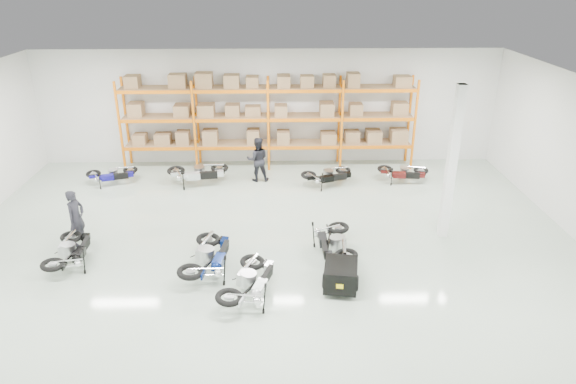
{
  "coord_description": "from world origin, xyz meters",
  "views": [
    {
      "loc": [
        0.28,
        -12.84,
        7.31
      ],
      "look_at": [
        0.63,
        1.29,
        1.1
      ],
      "focal_mm": 32.0,
      "sensor_mm": 36.0,
      "label": 1
    }
  ],
  "objects_px": {
    "moto_silver_left": "(250,277)",
    "moto_back_d": "(403,169)",
    "moto_back_c": "(328,172)",
    "moto_blue_centre": "(209,252)",
    "moto_black_far_left": "(70,247)",
    "moto_touring_right": "(334,238)",
    "trailer": "(341,275)",
    "moto_back_a": "(112,172)",
    "person_left": "(76,218)",
    "moto_back_b": "(198,169)",
    "person_back": "(258,159)"
  },
  "relations": [
    {
      "from": "moto_back_d",
      "to": "person_left",
      "type": "distance_m",
      "value": 11.25
    },
    {
      "from": "person_back",
      "to": "moto_silver_left",
      "type": "bearing_deg",
      "value": 85.71
    },
    {
      "from": "moto_blue_centre",
      "to": "moto_back_c",
      "type": "bearing_deg",
      "value": -113.73
    },
    {
      "from": "moto_blue_centre",
      "to": "moto_touring_right",
      "type": "bearing_deg",
      "value": -158.88
    },
    {
      "from": "moto_back_a",
      "to": "moto_back_c",
      "type": "bearing_deg",
      "value": -108.36
    },
    {
      "from": "moto_back_a",
      "to": "moto_back_d",
      "type": "bearing_deg",
      "value": -106.3
    },
    {
      "from": "moto_back_a",
      "to": "moto_back_b",
      "type": "bearing_deg",
      "value": -107.61
    },
    {
      "from": "trailer",
      "to": "moto_back_a",
      "type": "height_order",
      "value": "moto_back_a"
    },
    {
      "from": "moto_silver_left",
      "to": "trailer",
      "type": "bearing_deg",
      "value": -155.46
    },
    {
      "from": "moto_black_far_left",
      "to": "trailer",
      "type": "xyz_separation_m",
      "value": [
        7.02,
        -1.34,
        -0.12
      ]
    },
    {
      "from": "moto_silver_left",
      "to": "person_left",
      "type": "distance_m",
      "value": 5.72
    },
    {
      "from": "moto_blue_centre",
      "to": "moto_back_b",
      "type": "distance_m",
      "value": 6.09
    },
    {
      "from": "moto_back_c",
      "to": "moto_blue_centre",
      "type": "bearing_deg",
      "value": 128.14
    },
    {
      "from": "moto_silver_left",
      "to": "moto_back_a",
      "type": "relative_size",
      "value": 1.21
    },
    {
      "from": "moto_silver_left",
      "to": "moto_back_d",
      "type": "distance_m",
      "value": 8.91
    },
    {
      "from": "moto_touring_right",
      "to": "moto_back_a",
      "type": "relative_size",
      "value": 1.18
    },
    {
      "from": "moto_back_a",
      "to": "moto_touring_right",
      "type": "bearing_deg",
      "value": -141.2
    },
    {
      "from": "moto_silver_left",
      "to": "trailer",
      "type": "relative_size",
      "value": 1.1
    },
    {
      "from": "person_left",
      "to": "person_back",
      "type": "height_order",
      "value": "person_back"
    },
    {
      "from": "person_left",
      "to": "person_back",
      "type": "relative_size",
      "value": 0.99
    },
    {
      "from": "moto_back_b",
      "to": "moto_back_d",
      "type": "bearing_deg",
      "value": -98.34
    },
    {
      "from": "moto_black_far_left",
      "to": "moto_silver_left",
      "type": "bearing_deg",
      "value": 159.57
    },
    {
      "from": "trailer",
      "to": "moto_back_d",
      "type": "bearing_deg",
      "value": 74.81
    },
    {
      "from": "moto_blue_centre",
      "to": "moto_touring_right",
      "type": "xyz_separation_m",
      "value": [
        3.31,
        0.73,
        -0.04
      ]
    },
    {
      "from": "moto_touring_right",
      "to": "moto_back_d",
      "type": "height_order",
      "value": "moto_touring_right"
    },
    {
      "from": "moto_touring_right",
      "to": "moto_back_d",
      "type": "distance_m",
      "value": 6.14
    },
    {
      "from": "moto_blue_centre",
      "to": "moto_back_c",
      "type": "height_order",
      "value": "moto_blue_centre"
    },
    {
      "from": "moto_touring_right",
      "to": "person_back",
      "type": "relative_size",
      "value": 1.1
    },
    {
      "from": "moto_back_d",
      "to": "person_left",
      "type": "relative_size",
      "value": 0.97
    },
    {
      "from": "moto_blue_centre",
      "to": "moto_touring_right",
      "type": "relative_size",
      "value": 1.07
    },
    {
      "from": "moto_touring_right",
      "to": "trailer",
      "type": "bearing_deg",
      "value": -91.13
    },
    {
      "from": "moto_black_far_left",
      "to": "moto_back_d",
      "type": "bearing_deg",
      "value": -153.44
    },
    {
      "from": "moto_touring_right",
      "to": "moto_back_c",
      "type": "bearing_deg",
      "value": 84.98
    },
    {
      "from": "moto_silver_left",
      "to": "moto_back_d",
      "type": "height_order",
      "value": "moto_silver_left"
    },
    {
      "from": "moto_touring_right",
      "to": "moto_back_c",
      "type": "relative_size",
      "value": 1.1
    },
    {
      "from": "moto_silver_left",
      "to": "person_back",
      "type": "relative_size",
      "value": 1.14
    },
    {
      "from": "moto_silver_left",
      "to": "moto_black_far_left",
      "type": "height_order",
      "value": "moto_silver_left"
    },
    {
      "from": "moto_black_far_left",
      "to": "moto_touring_right",
      "type": "bearing_deg",
      "value": -179.91
    },
    {
      "from": "trailer",
      "to": "moto_back_d",
      "type": "distance_m",
      "value": 7.56
    },
    {
      "from": "moto_silver_left",
      "to": "moto_touring_right",
      "type": "distance_m",
      "value": 2.88
    },
    {
      "from": "moto_back_c",
      "to": "person_left",
      "type": "distance_m",
      "value": 8.62
    },
    {
      "from": "moto_back_d",
      "to": "person_back",
      "type": "bearing_deg",
      "value": 95.24
    },
    {
      "from": "moto_black_far_left",
      "to": "moto_back_c",
      "type": "relative_size",
      "value": 1.05
    },
    {
      "from": "moto_silver_left",
      "to": "trailer",
      "type": "distance_m",
      "value": 2.21
    },
    {
      "from": "moto_blue_centre",
      "to": "moto_black_far_left",
      "type": "xyz_separation_m",
      "value": [
        -3.71,
        0.47,
        -0.07
      ]
    },
    {
      "from": "moto_back_a",
      "to": "person_left",
      "type": "bearing_deg",
      "value": 168.57
    },
    {
      "from": "moto_silver_left",
      "to": "moto_back_c",
      "type": "height_order",
      "value": "moto_silver_left"
    },
    {
      "from": "moto_back_a",
      "to": "person_back",
      "type": "relative_size",
      "value": 0.94
    },
    {
      "from": "moto_blue_centre",
      "to": "moto_back_b",
      "type": "xyz_separation_m",
      "value": [
        -1.1,
        5.99,
        -0.02
      ]
    },
    {
      "from": "trailer",
      "to": "moto_back_b",
      "type": "xyz_separation_m",
      "value": [
        -4.4,
        6.86,
        0.17
      ]
    }
  ]
}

